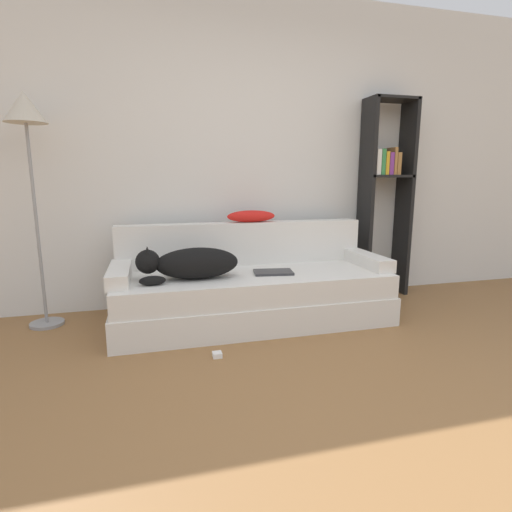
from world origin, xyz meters
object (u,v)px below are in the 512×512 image
Objects in this scene: dog at (190,263)px; laptop at (273,272)px; bookshelf at (385,186)px; couch at (253,297)px; throw_pillow at (251,216)px; floor_lamp at (27,129)px; power_adapter at (217,355)px.

dog is 2.30× the size of laptop.
couch is at bearing -162.54° from bookshelf.
laptop is at bearing -79.69° from throw_pillow.
couch is 1.24× the size of floor_lamp.
laptop is 0.17× the size of bookshelf.
laptop is at bearing -12.61° from floor_lamp.
floor_lamp reaches higher than laptop.
floor_lamp is at bearing 159.66° from dog.
throw_pillow is at bearing 0.81° from floor_lamp.
dog is at bearing -20.34° from floor_lamp.
throw_pillow is at bearing 36.96° from dog.
couch is 6.64× the size of laptop.
dog is at bearing -164.49° from bookshelf.
floor_lamp is 29.49× the size of power_adapter.
couch is at bearing -11.38° from floor_lamp.
couch is 0.71m from throw_pillow.
power_adapter is (-0.46, -0.93, -0.79)m from throw_pillow.
floor_lamp is (-1.73, 0.39, 1.06)m from laptop.
dog is 0.40× the size of bookshelf.
dog is 0.77m from throw_pillow.
couch is 0.27m from laptop.
floor_lamp is (-1.58, 0.32, 1.27)m from couch.
throw_pillow is 0.23× the size of bookshelf.
dog is at bearing 102.00° from power_adapter.
dog is at bearing -170.20° from laptop.
bookshelf is (1.27, 0.51, 0.65)m from laptop.
bookshelf reaches higher than laptop.
laptop is 1.51m from bookshelf.
couch is 1.16× the size of bookshelf.
bookshelf is 2.32m from power_adapter.
laptop is 0.19× the size of floor_lamp.
laptop is 0.58m from throw_pillow.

